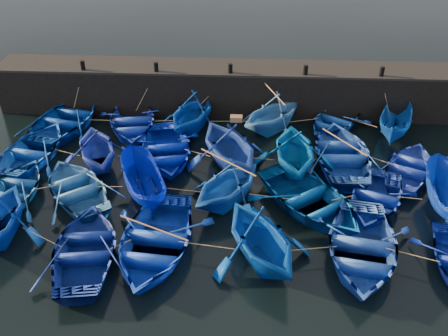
{
  "coord_description": "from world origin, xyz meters",
  "views": [
    {
      "loc": [
        0.99,
        -15.53,
        13.03
      ],
      "look_at": [
        0.0,
        3.2,
        0.7
      ],
      "focal_mm": 40.0,
      "sensor_mm": 36.0,
      "label": 1
    }
  ],
  "objects_px": {
    "boat_8": "(166,149)",
    "boat_13": "(12,191)",
    "boat_0": "(67,119)",
    "wooden_crate": "(236,118)"
  },
  "relations": [
    {
      "from": "boat_8",
      "to": "boat_0",
      "type": "bearing_deg",
      "value": 141.32
    },
    {
      "from": "boat_0",
      "to": "boat_8",
      "type": "bearing_deg",
      "value": 166.4
    },
    {
      "from": "boat_13",
      "to": "wooden_crate",
      "type": "relative_size",
      "value": 8.45
    },
    {
      "from": "boat_0",
      "to": "wooden_crate",
      "type": "xyz_separation_m",
      "value": [
        9.18,
        -3.35,
        2.01
      ]
    },
    {
      "from": "boat_8",
      "to": "wooden_crate",
      "type": "distance_m",
      "value": 4.02
    },
    {
      "from": "boat_0",
      "to": "wooden_crate",
      "type": "distance_m",
      "value": 9.97
    },
    {
      "from": "boat_8",
      "to": "boat_13",
      "type": "distance_m",
      "value": 7.15
    },
    {
      "from": "boat_0",
      "to": "boat_13",
      "type": "relative_size",
      "value": 1.23
    },
    {
      "from": "boat_8",
      "to": "wooden_crate",
      "type": "relative_size",
      "value": 9.29
    },
    {
      "from": "wooden_crate",
      "to": "boat_13",
      "type": "bearing_deg",
      "value": -161.91
    }
  ]
}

